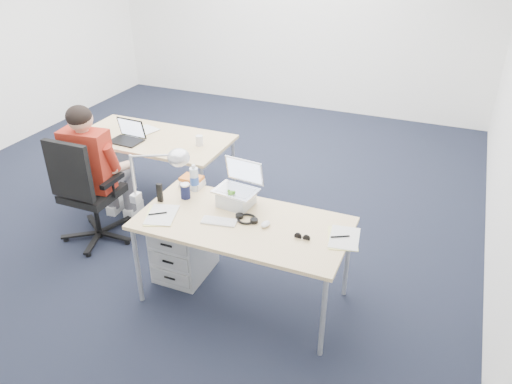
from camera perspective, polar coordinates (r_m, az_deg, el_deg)
floor at (r=5.45m, az=-7.96°, el=-1.41°), size 7.00×7.00×0.00m
room at (r=4.82m, az=-9.39°, el=16.40°), size 6.02×7.02×2.80m
desk_near at (r=3.77m, az=-1.54°, el=-4.01°), size 1.60×0.80×0.73m
desk_far at (r=5.32m, az=-11.67°, el=5.69°), size 1.60×0.80×0.73m
office_chair at (r=4.93m, az=-18.13°, el=-2.10°), size 0.69×0.69×1.09m
seated_person at (r=4.90m, az=-17.53°, el=2.48°), size 0.44×0.76×1.32m
drawer_pedestal_near at (r=4.32m, az=-8.19°, el=-6.09°), size 0.40×0.50×0.55m
drawer_pedestal_far at (r=5.70m, az=-16.81°, el=2.10°), size 0.40×0.50×0.55m
silver_laptop at (r=3.88m, az=-2.33°, el=0.74°), size 0.36×0.29×0.35m
wireless_keyboard at (r=3.75m, az=-4.23°, el=-3.35°), size 0.28×0.15×0.01m
computer_mouse at (r=3.69m, az=1.09°, el=-3.69°), size 0.07×0.10×0.03m
headphones at (r=3.76m, az=-1.07°, el=-3.03°), size 0.21×0.17×0.03m
can_koozie at (r=4.07m, az=-8.08°, el=0.12°), size 0.09×0.09×0.13m
water_bottle at (r=4.15m, az=-7.08°, el=1.63°), size 0.08×0.08×0.23m
bear_figurine at (r=3.88m, az=-2.80°, el=-0.84°), size 0.10×0.09×0.16m
book_stack at (r=4.25m, az=-7.33°, el=1.18°), size 0.22×0.18×0.09m
cordless_phone at (r=4.04m, az=-10.95°, el=-0.08°), size 0.05×0.03×0.16m
papers_left at (r=3.89m, az=-10.91°, el=-2.62°), size 0.30×0.35×0.01m
papers_right at (r=3.61m, az=9.88°, el=-5.24°), size 0.26×0.33×0.01m
sunglasses at (r=3.57m, az=5.30°, el=-5.16°), size 0.12×0.06×0.03m
desk_lamp at (r=3.91m, az=-11.99°, el=2.02°), size 0.52×0.32×0.55m
dark_laptop at (r=5.21m, az=-14.79°, el=6.72°), size 0.33×0.32×0.23m
far_cup at (r=5.01m, az=-6.49°, el=5.86°), size 0.10×0.10×0.10m
far_papers at (r=5.45m, az=-13.13°, el=6.70°), size 0.31×0.38×0.01m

